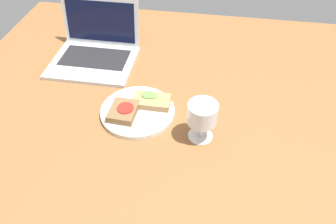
% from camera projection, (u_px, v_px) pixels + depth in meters
% --- Properties ---
extents(wooden_table, '(1.40, 1.40, 0.03)m').
position_uv_depth(wooden_table, '(150.00, 118.00, 1.04)').
color(wooden_table, brown).
rests_on(wooden_table, ground).
extents(plate, '(0.23, 0.23, 0.02)m').
position_uv_depth(plate, '(138.00, 110.00, 1.04)').
color(plate, silver).
rests_on(plate, wooden_table).
extents(sandwich_with_cucumber, '(0.12, 0.07, 0.03)m').
position_uv_depth(sandwich_with_cucumber, '(151.00, 101.00, 1.04)').
color(sandwich_with_cucumber, '#A88456').
rests_on(sandwich_with_cucumber, plate).
extents(sandwich_with_tomato, '(0.08, 0.10, 0.03)m').
position_uv_depth(sandwich_with_tomato, '(123.00, 111.00, 1.01)').
color(sandwich_with_tomato, brown).
rests_on(sandwich_with_tomato, plate).
extents(wine_glass, '(0.08, 0.08, 0.12)m').
position_uv_depth(wine_glass, '(202.00, 115.00, 0.91)').
color(wine_glass, white).
rests_on(wine_glass, wooden_table).
extents(laptop, '(0.31, 0.28, 0.20)m').
position_uv_depth(laptop, '(96.00, 49.00, 1.24)').
color(laptop, silver).
rests_on(laptop, wooden_table).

